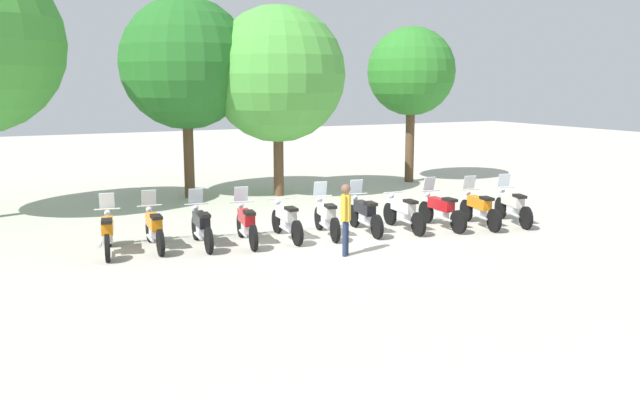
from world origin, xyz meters
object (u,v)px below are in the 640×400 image
(motorcycle_7, at_px, (403,212))
(tree_2, at_px, (278,74))
(motorcycle_4, at_px, (286,220))
(motorcycle_6, at_px, (365,214))
(motorcycle_5, at_px, (326,216))
(motorcycle_10, at_px, (512,206))
(person_0, at_px, (346,214))
(tree_3, at_px, (411,72))
(motorcycle_2, at_px, (201,226))
(motorcycle_0, at_px, (108,232))
(motorcycle_1, at_px, (154,228))
(motorcycle_9, at_px, (479,208))
(tree_1, at_px, (186,64))
(motorcycle_3, at_px, (246,223))
(motorcycle_8, at_px, (441,210))

(motorcycle_7, xyz_separation_m, tree_2, (-0.85, 6.80, 3.79))
(motorcycle_4, bearing_deg, motorcycle_6, -92.44)
(motorcycle_5, height_order, motorcycle_7, motorcycle_5)
(motorcycle_10, distance_m, person_0, 6.18)
(motorcycle_5, bearing_deg, tree_2, -1.04)
(person_0, bearing_deg, tree_3, -89.06)
(motorcycle_2, relative_size, motorcycle_4, 1.00)
(motorcycle_10, height_order, tree_3, tree_3)
(motorcycle_0, bearing_deg, motorcycle_1, -80.18)
(motorcycle_4, xyz_separation_m, motorcycle_9, (5.52, -0.98, 0.01))
(person_0, height_order, tree_2, tree_2)
(motorcycle_9, bearing_deg, motorcycle_5, 88.93)
(tree_2, distance_m, tree_3, 6.17)
(tree_1, bearing_deg, motorcycle_3, -94.50)
(tree_2, bearing_deg, motorcycle_6, -92.16)
(motorcycle_2, xyz_separation_m, motorcycle_7, (5.52, -0.68, -0.01))
(motorcycle_4, bearing_deg, person_0, -161.79)
(motorcycle_0, xyz_separation_m, tree_3, (12.98, 6.59, 3.92))
(motorcycle_10, bearing_deg, motorcycle_5, 95.07)
(motorcycle_3, distance_m, tree_3, 12.63)
(motorcycle_0, height_order, motorcycle_8, same)
(motorcycle_6, bearing_deg, motorcycle_10, -94.38)
(motorcycle_0, distance_m, tree_2, 9.76)
(motorcycle_5, distance_m, motorcycle_10, 5.61)
(motorcycle_5, bearing_deg, motorcycle_3, 97.78)
(motorcycle_9, distance_m, person_0, 5.13)
(motorcycle_9, xyz_separation_m, person_0, (-4.96, -1.21, 0.49))
(motorcycle_6, relative_size, tree_2, 0.33)
(tree_2, bearing_deg, motorcycle_0, -139.76)
(motorcycle_9, distance_m, tree_2, 8.78)
(motorcycle_3, bearing_deg, motorcycle_1, 85.20)
(motorcycle_1, xyz_separation_m, motorcycle_6, (5.52, -0.75, 0.00))
(motorcycle_4, relative_size, motorcycle_5, 1.01)
(motorcycle_6, xyz_separation_m, motorcycle_7, (1.10, -0.23, -0.01))
(motorcycle_9, distance_m, tree_3, 9.49)
(motorcycle_10, height_order, tree_2, tree_2)
(motorcycle_8, bearing_deg, motorcycle_10, -99.41)
(motorcycle_10, distance_m, tree_3, 9.31)
(motorcycle_6, bearing_deg, tree_2, 4.66)
(motorcycle_8, bearing_deg, motorcycle_5, 81.40)
(motorcycle_5, distance_m, tree_1, 8.71)
(motorcycle_8, relative_size, motorcycle_10, 1.03)
(tree_1, xyz_separation_m, tree_3, (9.10, -0.27, -0.22))
(motorcycle_10, bearing_deg, motorcycle_7, 94.31)
(motorcycle_3, distance_m, motorcycle_8, 5.56)
(tree_2, relative_size, tree_3, 1.07)
(motorcycle_5, relative_size, motorcycle_7, 0.99)
(motorcycle_7, relative_size, tree_3, 0.35)
(motorcycle_2, bearing_deg, motorcycle_5, -91.03)
(motorcycle_0, distance_m, motorcycle_1, 1.10)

